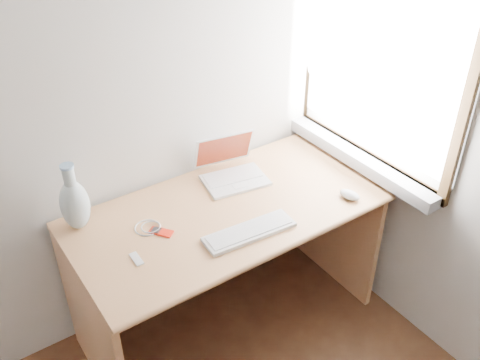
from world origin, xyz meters
TOP-DOWN VIEW (x-y plane):
  - window at (1.72, 1.30)m, footprint 0.11×0.99m
  - desk at (0.97, 1.46)m, footprint 1.39×0.70m
  - laptop at (1.12, 1.57)m, footprint 0.33×0.29m
  - external_keyboard at (0.95, 1.18)m, footprint 0.41×0.15m
  - mouse at (1.48, 1.13)m, footprint 0.08×0.11m
  - ipod at (0.65, 1.39)m, footprint 0.10×0.11m
  - cable_coil at (0.62, 1.45)m, footprint 0.12×0.12m
  - remote at (0.50, 1.30)m, footprint 0.03×0.08m
  - vase at (0.39, 1.62)m, footprint 0.12×0.12m

SIDE VIEW (x-z plane):
  - desk at x=0.97m, z-range 0.16..0.89m
  - cable_coil at x=0.62m, z-range 0.74..0.74m
  - remote at x=0.50m, z-range 0.74..0.74m
  - ipod at x=0.65m, z-range 0.74..0.75m
  - external_keyboard at x=0.95m, z-range 0.74..0.76m
  - mouse at x=1.48m, z-range 0.74..0.77m
  - laptop at x=1.12m, z-range 0.68..0.88m
  - vase at x=0.39m, z-range 0.71..1.02m
  - window at x=1.72m, z-range 0.72..1.83m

